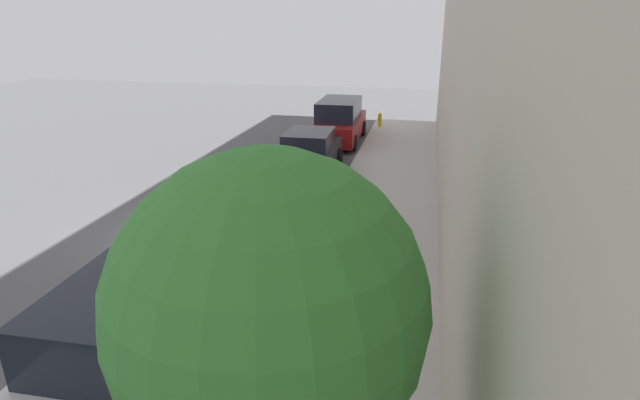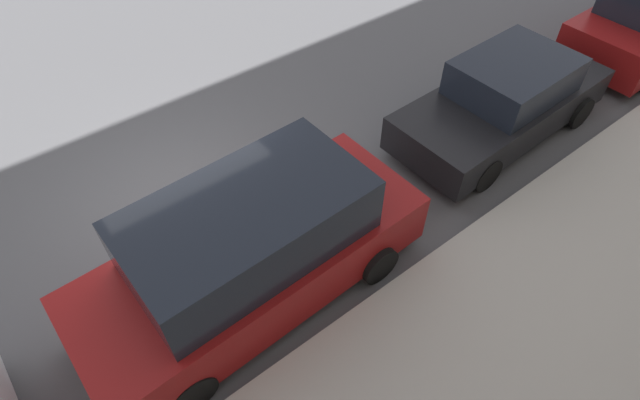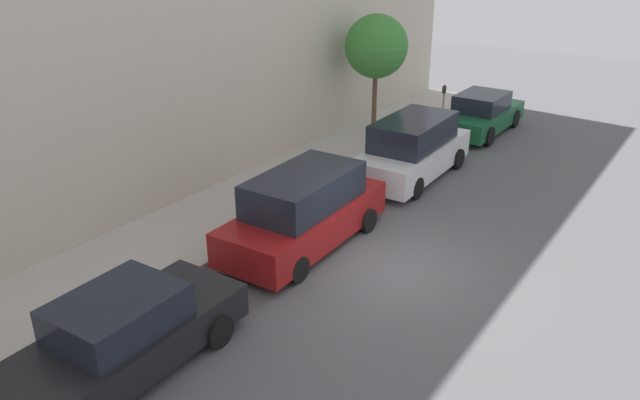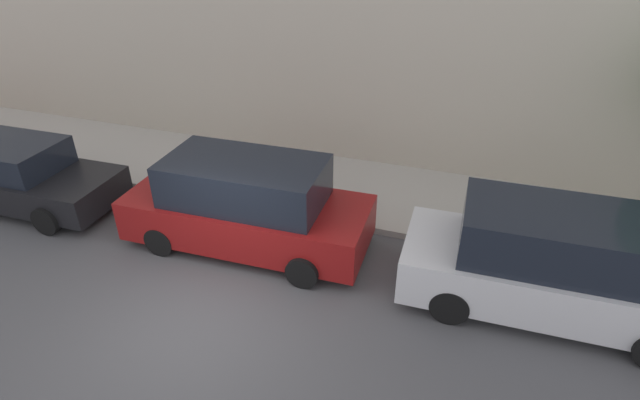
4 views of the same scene
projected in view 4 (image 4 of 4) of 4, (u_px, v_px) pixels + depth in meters
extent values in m
plane|color=#515154|center=(199.00, 320.00, 8.47)|extent=(60.00, 60.00, 0.00)
cube|color=#B2ADA3|center=(304.00, 182.00, 12.57)|extent=(3.15, 32.00, 0.15)
cube|color=silver|center=(549.00, 277.00, 8.45)|extent=(2.03, 4.95, 0.84)
cube|color=black|center=(561.00, 236.00, 8.03)|extent=(1.75, 3.14, 0.84)
cylinder|color=black|center=(450.00, 306.00, 8.30)|extent=(0.22, 0.66, 0.66)
cylinder|color=black|center=(460.00, 246.00, 9.77)|extent=(0.22, 0.66, 0.66)
cylinder|color=black|center=(634.00, 278.00, 8.92)|extent=(0.22, 0.66, 0.66)
cube|color=maroon|center=(248.00, 217.00, 10.09)|extent=(2.04, 4.95, 0.84)
cube|color=black|center=(245.00, 181.00, 9.67)|extent=(1.76, 3.15, 0.84)
cylinder|color=black|center=(160.00, 241.00, 9.95)|extent=(0.22, 0.62, 0.62)
cylinder|color=black|center=(206.00, 198.00, 11.42)|extent=(0.22, 0.62, 0.62)
cylinder|color=black|center=(303.00, 272.00, 9.10)|extent=(0.22, 0.62, 0.62)
cylinder|color=black|center=(333.00, 221.00, 10.57)|extent=(0.22, 0.62, 0.62)
cube|color=black|center=(24.00, 183.00, 11.54)|extent=(1.91, 4.54, 0.68)
cube|color=black|center=(12.00, 156.00, 11.23)|extent=(1.64, 2.14, 0.64)
cylinder|color=black|center=(12.00, 167.00, 12.74)|extent=(0.22, 0.64, 0.64)
cylinder|color=black|center=(47.00, 221.00, 10.57)|extent=(0.22, 0.64, 0.64)
cylinder|color=black|center=(101.00, 184.00, 11.96)|extent=(0.22, 0.64, 0.64)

